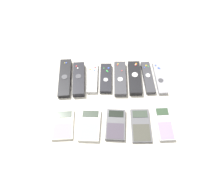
{
  "coord_description": "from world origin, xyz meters",
  "views": [
    {
      "loc": [
        -0.01,
        -0.51,
        0.83
      ],
      "look_at": [
        0.0,
        0.03,
        0.01
      ],
      "focal_mm": 35.0,
      "sensor_mm": 36.0,
      "label": 1
    }
  ],
  "objects_px": {
    "remote_3": "(106,78)",
    "remote_4": "(120,78)",
    "remote_5": "(135,78)",
    "calculator_0": "(63,125)",
    "calculator_2": "(116,125)",
    "remote_0": "(65,78)",
    "remote_7": "(160,78)",
    "remote_6": "(148,77)",
    "calculator_4": "(164,123)",
    "remote_1": "(79,79)",
    "remote_2": "(92,78)",
    "calculator_1": "(90,125)",
    "calculator_3": "(141,125)"
  },
  "relations": [
    {
      "from": "calculator_1",
      "to": "calculator_3",
      "type": "xyz_separation_m",
      "value": [
        0.21,
        -0.0,
        -0.0
      ]
    },
    {
      "from": "calculator_4",
      "to": "calculator_2",
      "type": "bearing_deg",
      "value": 178.59
    },
    {
      "from": "remote_6",
      "to": "remote_7",
      "type": "xyz_separation_m",
      "value": [
        0.06,
        -0.0,
        -0.0
      ]
    },
    {
      "from": "calculator_0",
      "to": "calculator_3",
      "type": "relative_size",
      "value": 0.91
    },
    {
      "from": "remote_4",
      "to": "calculator_3",
      "type": "xyz_separation_m",
      "value": [
        0.08,
        -0.24,
        -0.01
      ]
    },
    {
      "from": "remote_2",
      "to": "remote_4",
      "type": "height_order",
      "value": "remote_4"
    },
    {
      "from": "remote_0",
      "to": "remote_1",
      "type": "distance_m",
      "value": 0.07
    },
    {
      "from": "remote_4",
      "to": "calculator_1",
      "type": "bearing_deg",
      "value": -118.32
    },
    {
      "from": "remote_3",
      "to": "remote_5",
      "type": "xyz_separation_m",
      "value": [
        0.14,
        -0.0,
        0.0
      ]
    },
    {
      "from": "remote_4",
      "to": "remote_7",
      "type": "xyz_separation_m",
      "value": [
        0.19,
        0.0,
        -0.0
      ]
    },
    {
      "from": "remote_5",
      "to": "calculator_0",
      "type": "relative_size",
      "value": 1.38
    },
    {
      "from": "remote_3",
      "to": "remote_4",
      "type": "distance_m",
      "value": 0.07
    },
    {
      "from": "remote_4",
      "to": "calculator_2",
      "type": "bearing_deg",
      "value": -95.52
    },
    {
      "from": "calculator_1",
      "to": "remote_3",
      "type": "bearing_deg",
      "value": 77.68
    },
    {
      "from": "remote_4",
      "to": "calculator_4",
      "type": "distance_m",
      "value": 0.3
    },
    {
      "from": "calculator_1",
      "to": "calculator_4",
      "type": "distance_m",
      "value": 0.31
    },
    {
      "from": "remote_0",
      "to": "remote_5",
      "type": "bearing_deg",
      "value": -3.94
    },
    {
      "from": "remote_1",
      "to": "calculator_1",
      "type": "xyz_separation_m",
      "value": [
        0.06,
        -0.24,
        -0.01
      ]
    },
    {
      "from": "calculator_0",
      "to": "calculator_1",
      "type": "relative_size",
      "value": 0.94
    },
    {
      "from": "remote_6",
      "to": "remote_7",
      "type": "bearing_deg",
      "value": -6.19
    },
    {
      "from": "remote_2",
      "to": "remote_6",
      "type": "bearing_deg",
      "value": -0.45
    },
    {
      "from": "calculator_1",
      "to": "calculator_2",
      "type": "height_order",
      "value": "same"
    },
    {
      "from": "remote_2",
      "to": "calculator_4",
      "type": "height_order",
      "value": "remote_2"
    },
    {
      "from": "calculator_4",
      "to": "calculator_3",
      "type": "bearing_deg",
      "value": -178.15
    },
    {
      "from": "remote_0",
      "to": "remote_5",
      "type": "relative_size",
      "value": 1.17
    },
    {
      "from": "remote_5",
      "to": "calculator_2",
      "type": "xyz_separation_m",
      "value": [
        -0.1,
        -0.24,
        -0.0
      ]
    },
    {
      "from": "calculator_3",
      "to": "remote_7",
      "type": "bearing_deg",
      "value": 66.08
    },
    {
      "from": "remote_1",
      "to": "calculator_1",
      "type": "height_order",
      "value": "remote_1"
    },
    {
      "from": "calculator_1",
      "to": "remote_7",
      "type": "bearing_deg",
      "value": 39.84
    },
    {
      "from": "remote_0",
      "to": "calculator_0",
      "type": "xyz_separation_m",
      "value": [
        0.02,
        -0.25,
        -0.0
      ]
    },
    {
      "from": "remote_1",
      "to": "remote_4",
      "type": "distance_m",
      "value": 0.2
    },
    {
      "from": "calculator_0",
      "to": "calculator_2",
      "type": "xyz_separation_m",
      "value": [
        0.22,
        -0.0,
        0.0
      ]
    },
    {
      "from": "calculator_3",
      "to": "calculator_4",
      "type": "bearing_deg",
      "value": 4.34
    },
    {
      "from": "remote_5",
      "to": "remote_6",
      "type": "relative_size",
      "value": 1.01
    },
    {
      "from": "remote_3",
      "to": "calculator_0",
      "type": "distance_m",
      "value": 0.3
    },
    {
      "from": "remote_0",
      "to": "remote_7",
      "type": "relative_size",
      "value": 1.19
    },
    {
      "from": "remote_2",
      "to": "remote_4",
      "type": "distance_m",
      "value": 0.13
    },
    {
      "from": "calculator_0",
      "to": "remote_2",
      "type": "bearing_deg",
      "value": 62.84
    },
    {
      "from": "remote_4",
      "to": "remote_1",
      "type": "bearing_deg",
      "value": -178.45
    },
    {
      "from": "remote_7",
      "to": "remote_6",
      "type": "bearing_deg",
      "value": 174.7
    },
    {
      "from": "remote_5",
      "to": "calculator_0",
      "type": "distance_m",
      "value": 0.4
    },
    {
      "from": "calculator_0",
      "to": "calculator_4",
      "type": "bearing_deg",
      "value": -2.21
    },
    {
      "from": "remote_2",
      "to": "remote_6",
      "type": "distance_m",
      "value": 0.27
    },
    {
      "from": "remote_4",
      "to": "calculator_1",
      "type": "distance_m",
      "value": 0.28
    },
    {
      "from": "remote_5",
      "to": "remote_0",
      "type": "bearing_deg",
      "value": 179.53
    },
    {
      "from": "remote_1",
      "to": "remote_4",
      "type": "height_order",
      "value": "remote_1"
    },
    {
      "from": "remote_7",
      "to": "calculator_1",
      "type": "height_order",
      "value": "remote_7"
    },
    {
      "from": "remote_4",
      "to": "calculator_2",
      "type": "xyz_separation_m",
      "value": [
        -0.03,
        -0.24,
        -0.0
      ]
    },
    {
      "from": "remote_4",
      "to": "remote_3",
      "type": "bearing_deg",
      "value": 176.52
    },
    {
      "from": "remote_3",
      "to": "calculator_4",
      "type": "bearing_deg",
      "value": -43.88
    }
  ]
}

